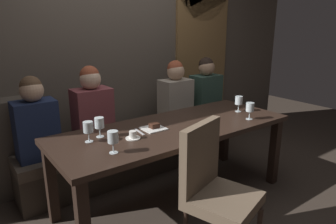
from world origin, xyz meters
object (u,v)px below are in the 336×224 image
(diner_far_end, at_px, (175,96))
(wine_glass_near_left, at_px, (250,107))
(wine_glass_near_right, at_px, (99,124))
(dessert_plate, at_px, (154,127))
(fork_on_table, at_px, (140,132))
(wine_glass_far_left, at_px, (88,128))
(banquette_bench, at_px, (137,153))
(diner_bearded, at_px, (92,109))
(wine_glass_far_right, at_px, (113,138))
(diner_redhead, at_px, (35,120))
(wine_glass_end_right, at_px, (239,101))
(diner_near_end, at_px, (206,90))
(espresso_cup, at_px, (133,136))
(chair_near_side, at_px, (213,184))

(diner_far_end, xyz_separation_m, wine_glass_near_left, (0.17, -0.94, 0.04))
(wine_glass_near_right, xyz_separation_m, dessert_plate, (0.46, -0.10, -0.10))
(dessert_plate, bearing_deg, fork_on_table, -179.82)
(dessert_plate, bearing_deg, diner_far_end, 40.87)
(wine_glass_far_left, bearing_deg, banquette_bench, 37.93)
(diner_far_end, height_order, fork_on_table, diner_far_end)
(diner_bearded, height_order, wine_glass_near_right, diner_bearded)
(wine_glass_far_right, relative_size, wine_glass_near_left, 1.00)
(diner_bearded, distance_m, dessert_plate, 0.70)
(diner_redhead, bearing_deg, wine_glass_near_right, -57.99)
(wine_glass_end_right, bearing_deg, diner_near_end, 74.28)
(diner_far_end, relative_size, wine_glass_near_right, 4.73)
(diner_far_end, height_order, dessert_plate, diner_far_end)
(diner_near_end, bearing_deg, wine_glass_far_left, -161.67)
(diner_bearded, xyz_separation_m, diner_near_end, (1.51, 0.01, -0.01))
(diner_redhead, height_order, diner_far_end, diner_far_end)
(wine_glass_end_right, bearing_deg, banquette_bench, 138.63)
(wine_glass_end_right, relative_size, fork_on_table, 0.96)
(banquette_bench, xyz_separation_m, dessert_plate, (-0.20, -0.65, 0.53))
(wine_glass_near_left, bearing_deg, wine_glass_far_left, 166.33)
(banquette_bench, xyz_separation_m, diner_near_end, (1.02, -0.01, 0.59))
(wine_glass_near_left, distance_m, espresso_cup, 1.18)
(diner_redhead, height_order, dessert_plate, diner_redhead)
(diner_redhead, relative_size, fork_on_table, 4.40)
(diner_bearded, xyz_separation_m, espresso_cup, (0.03, -0.73, -0.06))
(wine_glass_end_right, xyz_separation_m, wine_glass_far_right, (-1.53, -0.19, -0.00))
(diner_redhead, relative_size, diner_far_end, 0.96)
(diner_near_end, xyz_separation_m, espresso_cup, (-1.48, -0.74, -0.05))
(dessert_plate, bearing_deg, wine_glass_near_left, -19.07)
(diner_redhead, relative_size, wine_glass_far_right, 4.56)
(banquette_bench, distance_m, wine_glass_far_right, 1.32)
(chair_near_side, relative_size, diner_near_end, 1.26)
(banquette_bench, xyz_separation_m, diner_redhead, (-1.01, 0.01, 0.57))
(diner_bearded, height_order, fork_on_table, diner_bearded)
(diner_bearded, distance_m, diner_near_end, 1.51)
(espresso_cup, bearing_deg, wine_glass_far_right, -147.18)
(espresso_cup, bearing_deg, diner_far_end, 36.20)
(dessert_plate, bearing_deg, wine_glass_near_right, 168.18)
(banquette_bench, distance_m, diner_bearded, 0.78)
(chair_near_side, bearing_deg, diner_near_end, 48.68)
(fork_on_table, bearing_deg, banquette_bench, 68.50)
(wine_glass_near_right, relative_size, espresso_cup, 1.37)
(chair_near_side, bearing_deg, diner_bearded, 100.68)
(diner_far_end, xyz_separation_m, wine_glass_far_right, (-1.25, -0.89, 0.04))
(diner_redhead, distance_m, wine_glass_far_right, 0.97)
(diner_bearded, xyz_separation_m, wine_glass_far_left, (-0.28, -0.58, 0.03))
(wine_glass_far_left, height_order, espresso_cup, wine_glass_far_left)
(wine_glass_near_right, xyz_separation_m, wine_glass_far_right, (-0.06, -0.36, -0.00))
(diner_near_end, xyz_separation_m, wine_glass_near_right, (-1.67, -0.54, 0.03))
(fork_on_table, bearing_deg, diner_bearded, 109.60)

